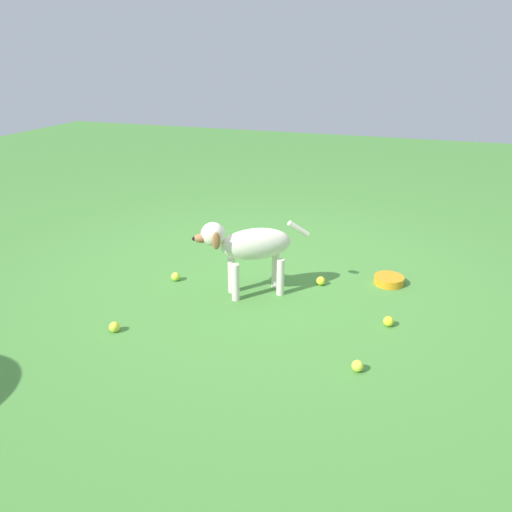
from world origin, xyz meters
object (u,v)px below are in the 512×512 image
Objects in this scene: tennis_ball_2 at (321,281)px; tennis_ball_4 at (114,327)px; tennis_ball_3 at (358,366)px; water_bowl at (389,280)px; tennis_ball_0 at (176,277)px; dog at (249,246)px; tennis_ball_1 at (388,321)px.

tennis_ball_2 is 1.00× the size of tennis_ball_4.
water_bowl is at bearing -2.81° from tennis_ball_3.
tennis_ball_0 is 0.78m from tennis_ball_4.
tennis_ball_2 reaches higher than water_bowl.
water_bowl is at bearing 174.31° from dog.
tennis_ball_3 is (-0.68, -0.87, -0.34)m from dog.
tennis_ball_2 is 1.00× the size of tennis_ball_3.
tennis_ball_1 is 0.56m from tennis_ball_3.
water_bowl is at bearing 5.02° from tennis_ball_1.
tennis_ball_1 is 1.00× the size of tennis_ball_4.
tennis_ball_1 is at bearing -95.80° from tennis_ball_0.
tennis_ball_0 is 1.60m from water_bowl.
tennis_ball_0 is 1.09m from tennis_ball_2.
tennis_ball_0 and tennis_ball_2 have the same top height.
tennis_ball_1 is at bearing -68.67° from tennis_ball_4.
tennis_ball_0 is 1.63m from tennis_ball_3.
tennis_ball_0 is 1.00× the size of tennis_ball_1.
tennis_ball_2 is 0.30× the size of water_bowl.
tennis_ball_3 is at bearing -115.67° from tennis_ball_0.
tennis_ball_4 is (-0.08, 1.48, 0.00)m from tennis_ball_3.
tennis_ball_1 is (-0.14, -0.98, -0.34)m from dog.
tennis_ball_1 is at bearing -11.70° from tennis_ball_3.
dog is at bearing 51.87° from tennis_ball_3.
tennis_ball_3 reaches higher than water_bowl.
dog is at bearing 82.09° from tennis_ball_1.
dog is at bearing -92.31° from tennis_ball_0.
tennis_ball_0 is 0.30× the size of water_bowl.
tennis_ball_2 and tennis_ball_3 have the same top height.
tennis_ball_2 is (0.31, -0.45, -0.34)m from dog.
tennis_ball_3 is at bearing 108.17° from dog.
tennis_ball_1 is 0.63m from water_bowl.
tennis_ball_3 and tennis_ball_4 have the same top height.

